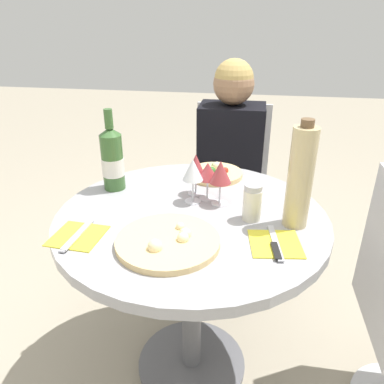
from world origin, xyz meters
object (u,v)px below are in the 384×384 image
object	(u,v)px
chair_behind_diner	(229,190)
tall_carafe	(300,178)
seated_diner	(228,183)
dining_table	(192,247)
pizza_large	(168,241)
wine_bottle	(112,159)

from	to	relation	value
chair_behind_diner	tall_carafe	distance (m)	1.04
seated_diner	tall_carafe	size ratio (longest dim) A/B	3.35
chair_behind_diner	tall_carafe	xyz separation A→B (m)	(0.26, -0.88, 0.48)
dining_table	pizza_large	world-z (taller)	pizza_large
dining_table	pizza_large	bearing A→B (deg)	-100.18
seated_diner	tall_carafe	distance (m)	0.86
seated_diner	wine_bottle	distance (m)	0.77
pizza_large	wine_bottle	distance (m)	0.47
chair_behind_diner	tall_carafe	world-z (taller)	tall_carafe
chair_behind_diner	tall_carafe	size ratio (longest dim) A/B	2.61
dining_table	tall_carafe	xyz separation A→B (m)	(0.34, -0.02, 0.31)
pizza_large	tall_carafe	distance (m)	0.45
chair_behind_diner	seated_diner	size ratio (longest dim) A/B	0.78
dining_table	tall_carafe	bearing A→B (deg)	-2.82
wine_bottle	tall_carafe	bearing A→B (deg)	-14.24
dining_table	tall_carafe	size ratio (longest dim) A/B	2.68
dining_table	wine_bottle	distance (m)	0.45
seated_diner	tall_carafe	bearing A→B (deg)	109.74
chair_behind_diner	pizza_large	xyz separation A→B (m)	(-0.11, -1.07, 0.32)
pizza_large	tall_carafe	world-z (taller)	tall_carafe
pizza_large	tall_carafe	bearing A→B (deg)	25.86
wine_bottle	tall_carafe	xyz separation A→B (m)	(0.67, -0.17, 0.05)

